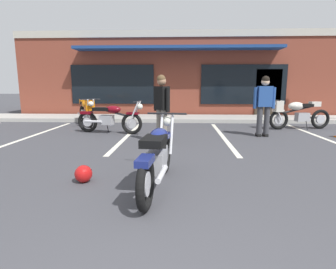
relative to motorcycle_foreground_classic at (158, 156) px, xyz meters
name	(u,v)px	position (x,y,z in m)	size (l,w,h in m)	color
ground_plane	(170,172)	(0.15, 0.72, -0.46)	(80.00, 80.00, 0.00)	#3D3D42
sidewalk_kerb	(177,118)	(0.15, 7.64, -0.39)	(22.00, 1.80, 0.14)	#A8A59E
brick_storefront_building	(178,77)	(0.15, 11.47, 1.42)	(14.39, 6.61, 3.75)	brown
painted_stall_lines	(175,136)	(0.15, 4.04, -0.46)	(13.63, 4.80, 0.01)	silver
motorcycle_foreground_classic	(158,156)	(0.00, 0.00, 0.00)	(0.68, 2.11, 0.98)	black
motorcycle_red_sportbike	(297,113)	(4.09, 5.41, 0.07)	(2.10, 0.75, 0.98)	black
motorcycle_black_cruiser	(86,111)	(-3.07, 5.99, 0.07)	(1.30, 1.89, 0.98)	black
motorcycle_silver_naked	(110,118)	(-1.80, 4.36, 0.00)	(2.09, 0.78, 0.98)	black
person_in_black_shirt	(162,105)	(-0.15, 3.04, 0.49)	(0.46, 0.53, 1.68)	black
person_in_shorts_foreground	(264,103)	(2.61, 4.03, 0.49)	(0.60, 0.29, 1.68)	black
helmet_on_pavement	(84,174)	(-1.12, 0.15, -0.33)	(0.26, 0.26, 0.26)	#B71414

